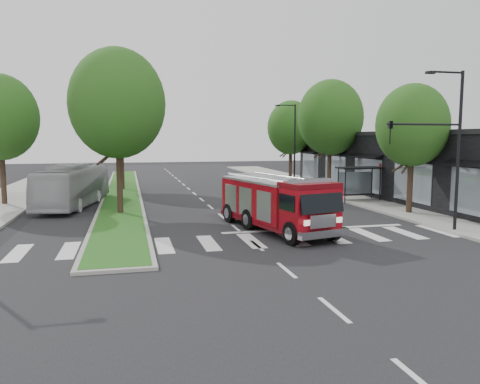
# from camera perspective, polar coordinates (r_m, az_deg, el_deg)

# --- Properties ---
(ground) EXTENTS (140.00, 140.00, 0.00)m
(ground) POSITION_cam_1_polar(r_m,az_deg,el_deg) (24.65, -0.43, -4.50)
(ground) COLOR black
(ground) RESTS_ON ground
(sidewalk_right) EXTENTS (5.00, 80.00, 0.15)m
(sidewalk_right) POSITION_cam_1_polar(r_m,az_deg,el_deg) (38.35, 14.57, -0.61)
(sidewalk_right) COLOR gray
(sidewalk_right) RESTS_ON ground
(median) EXTENTS (3.00, 50.00, 0.15)m
(median) POSITION_cam_1_polar(r_m,az_deg,el_deg) (41.83, -14.12, -0.00)
(median) COLOR gray
(median) RESTS_ON ground
(storefront_row) EXTENTS (8.00, 30.00, 5.00)m
(storefront_row) POSITION_cam_1_polar(r_m,az_deg,el_deg) (40.44, 20.32, 3.01)
(storefront_row) COLOR black
(storefront_row) RESTS_ON ground
(bus_shelter) EXTENTS (3.20, 1.60, 2.61)m
(bus_shelter) POSITION_cam_1_polar(r_m,az_deg,el_deg) (35.92, 14.21, 2.08)
(bus_shelter) COLOR black
(bus_shelter) RESTS_ON ground
(tree_right_near) EXTENTS (4.40, 4.40, 8.05)m
(tree_right_near) POSITION_cam_1_polar(r_m,az_deg,el_deg) (30.68, 20.27, 7.62)
(tree_right_near) COLOR black
(tree_right_near) RESTS_ON ground
(tree_right_mid) EXTENTS (5.60, 5.60, 9.72)m
(tree_right_mid) POSITION_cam_1_polar(r_m,az_deg,el_deg) (41.25, 10.95, 8.90)
(tree_right_mid) COLOR black
(tree_right_mid) RESTS_ON ground
(tree_right_far) EXTENTS (5.00, 5.00, 8.73)m
(tree_right_far) POSITION_cam_1_polar(r_m,az_deg,el_deg) (50.51, 6.22, 7.80)
(tree_right_far) COLOR black
(tree_right_far) RESTS_ON ground
(tree_median_near) EXTENTS (5.80, 5.80, 10.16)m
(tree_median_near) POSITION_cam_1_polar(r_m,az_deg,el_deg) (29.64, -14.73, 10.39)
(tree_median_near) COLOR black
(tree_median_near) RESTS_ON ground
(tree_median_far) EXTENTS (5.60, 5.60, 9.72)m
(tree_median_far) POSITION_cam_1_polar(r_m,az_deg,el_deg) (43.60, -14.33, 8.69)
(tree_median_far) COLOR black
(tree_median_far) RESTS_ON ground
(tree_left_mid) EXTENTS (5.20, 5.20, 9.16)m
(tree_left_mid) POSITION_cam_1_polar(r_m,az_deg,el_deg) (36.61, -27.24, 8.09)
(tree_left_mid) COLOR black
(tree_left_mid) RESTS_ON ground
(streetlight_right_near) EXTENTS (4.08, 0.22, 8.00)m
(streetlight_right_near) POSITION_cam_1_polar(r_m,az_deg,el_deg) (25.09, 23.57, 5.87)
(streetlight_right_near) COLOR black
(streetlight_right_near) RESTS_ON ground
(streetlight_right_far) EXTENTS (2.11, 0.20, 8.00)m
(streetlight_right_far) POSITION_cam_1_polar(r_m,az_deg,el_deg) (46.34, 6.51, 6.23)
(streetlight_right_far) COLOR black
(streetlight_right_far) RESTS_ON ground
(fire_engine) EXTENTS (4.35, 8.72, 2.90)m
(fire_engine) POSITION_cam_1_polar(r_m,az_deg,el_deg) (24.05, 4.39, -1.43)
(fire_engine) COLOR #56040A
(fire_engine) RESTS_ON ground
(city_bus) EXTENTS (4.31, 10.76, 2.92)m
(city_bus) POSITION_cam_1_polar(r_m,az_deg,el_deg) (34.47, -19.60, 0.75)
(city_bus) COLOR #AAABAF
(city_bus) RESTS_ON ground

